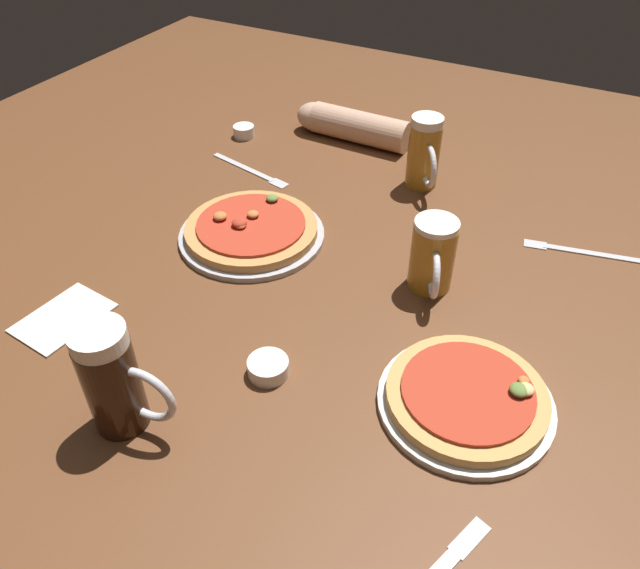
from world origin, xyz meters
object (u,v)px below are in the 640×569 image
beer_mug_amber (433,256)px  diner_arm (348,124)px  beer_mug_dark (114,380)px  napkin_folded (63,317)px  ramekin_sauce (244,131)px  ramekin_butter (268,367)px  pizza_plate_far (251,231)px  fork_left (582,251)px  beer_mug_pale (424,154)px  fork_spare (251,170)px  pizza_plate_near (467,398)px

beer_mug_amber → diner_arm: size_ratio=0.46×
beer_mug_dark → napkin_folded: (-0.25, 0.12, -0.09)m
ramekin_sauce → ramekin_butter: 0.82m
beer_mug_dark → pizza_plate_far: bearing=100.5°
beer_mug_amber → napkin_folded: bearing=-144.3°
pizza_plate_far → ramekin_sauce: pizza_plate_far is taller
beer_mug_amber → fork_left: size_ratio=0.59×
beer_mug_pale → ramekin_sauce: bearing=178.1°
beer_mug_amber → ramekin_butter: (-0.15, -0.32, -0.06)m
pizza_plate_far → napkin_folded: 0.39m
napkin_folded → diner_arm: 0.85m
napkin_folded → fork_left: size_ratio=0.65×
ramekin_butter → fork_spare: size_ratio=0.28×
pizza_plate_near → fork_left: (0.09, 0.48, -0.01)m
diner_arm → beer_mug_amber: bearing=-49.7°
fork_left → diner_arm: bearing=160.4°
beer_mug_dark → ramekin_sauce: bearing=112.4°
napkin_folded → beer_mug_amber: bearing=35.7°
pizza_plate_near → pizza_plate_far: 0.56m
pizza_plate_near → beer_mug_amber: 0.28m
pizza_plate_near → napkin_folded: size_ratio=1.72×
beer_mug_pale → ramekin_sauce: (-0.49, 0.02, -0.07)m
fork_left → fork_spare: size_ratio=1.00×
pizza_plate_near → diner_arm: bearing=127.5°
ramekin_butter → beer_mug_pale: bearing=89.3°
pizza_plate_far → fork_left: pizza_plate_far is taller
pizza_plate_near → beer_mug_pale: beer_mug_pale is taller
beer_mug_dark → beer_mug_amber: size_ratio=1.31×
beer_mug_amber → pizza_plate_far: bearing=-176.4°
pizza_plate_near → fork_spare: 0.80m
beer_mug_dark → napkin_folded: bearing=154.4°
pizza_plate_near → ramekin_butter: (-0.29, -0.08, -0.00)m
beer_mug_dark → beer_mug_amber: 0.57m
ramekin_sauce → beer_mug_amber: bearing=-28.7°
pizza_plate_far → fork_spare: size_ratio=1.25×
pizza_plate_far → ramekin_butter: pizza_plate_far is taller
beer_mug_amber → beer_mug_pale: 0.36m
beer_mug_dark → pizza_plate_near: bearing=31.2°
napkin_folded → diner_arm: diner_arm is taller
ramekin_sauce → fork_left: 0.87m
diner_arm → pizza_plate_near: bearing=-52.5°
beer_mug_dark → beer_mug_pale: size_ratio=1.11×
ramekin_butter → fork_left: size_ratio=0.28×
beer_mug_dark → ramekin_sauce: beer_mug_dark is taller
beer_mug_pale → ramekin_sauce: beer_mug_pale is taller
beer_mug_dark → diner_arm: beer_mug_dark is taller
beer_mug_amber → napkin_folded: size_ratio=0.91×
pizza_plate_near → beer_mug_amber: beer_mug_amber is taller
fork_left → fork_spare: same height
beer_mug_pale → ramekin_sauce: size_ratio=3.05×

